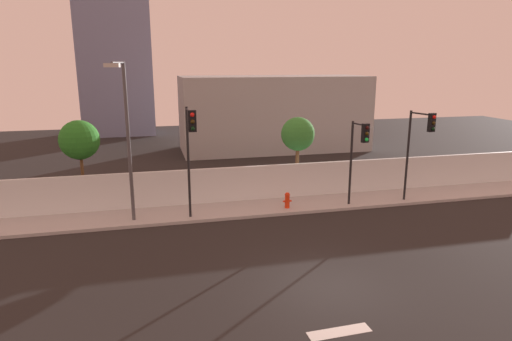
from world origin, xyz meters
TOP-DOWN VIEW (x-y plane):
  - ground_plane at (0.00, 0.00)m, footprint 80.00×80.00m
  - sidewalk at (0.00, 8.20)m, footprint 36.00×2.40m
  - perimeter_wall at (0.00, 9.49)m, footprint 36.00×0.18m
  - traffic_light_left at (7.73, 6.83)m, footprint 0.55×1.58m
  - traffic_light_center at (4.50, 6.97)m, footprint 0.42×1.27m
  - traffic_light_right at (-3.64, 6.74)m, footprint 0.35×1.83m
  - street_lamp_curbside at (-6.30, 7.55)m, footprint 0.76×1.72m
  - fire_hydrant at (1.13, 7.70)m, footprint 0.44×0.26m
  - roadside_tree_leftmost at (-8.75, 10.95)m, footprint 1.98×1.98m
  - roadside_tree_midleft at (2.75, 10.95)m, footprint 1.89×1.89m
  - low_building_distant at (4.94, 23.49)m, footprint 15.41×6.00m

SIDE VIEW (x-z plane):
  - ground_plane at x=0.00m, z-range 0.00..0.00m
  - sidewalk at x=0.00m, z-range 0.00..0.15m
  - fire_hydrant at x=1.13m, z-range 0.18..0.98m
  - perimeter_wall at x=0.00m, z-range 0.15..1.95m
  - low_building_distant at x=4.94m, z-range 0.00..6.13m
  - traffic_light_center at x=4.50m, z-range 1.14..5.40m
  - roadside_tree_midleft at x=2.75m, z-range 1.15..5.40m
  - roadside_tree_leftmost at x=-8.75m, z-range 1.21..5.64m
  - traffic_light_left at x=7.73m, z-range 1.24..5.93m
  - traffic_light_right at x=-3.64m, z-range 1.33..6.47m
  - street_lamp_curbside at x=-6.30m, z-range 0.74..7.83m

